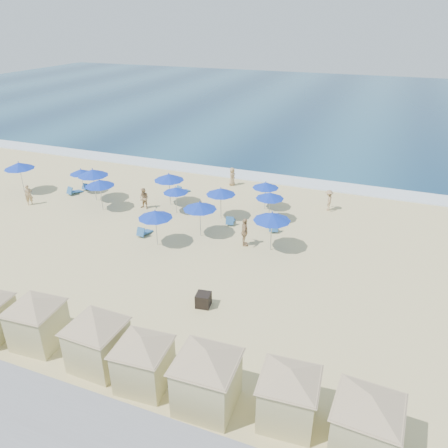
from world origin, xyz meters
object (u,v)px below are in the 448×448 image
at_px(beachgoer_4, 232,176).
at_px(cabana_3, 143,355).
at_px(umbrella_10, 270,196).
at_px(cabana_2, 96,334).
at_px(umbrella_9, 266,185).
at_px(umbrella_6, 155,214).
at_px(cabana_4, 207,371).
at_px(beachgoer_3, 329,200).
at_px(cabana_6, 367,417).
at_px(umbrella_2, 81,172).
at_px(umbrella_0, 19,166).
at_px(beachgoer_0, 29,195).
at_px(cabana_5, 289,388).
at_px(beachgoer_1, 144,199).
at_px(umbrella_7, 221,191).
at_px(beachgoer_2, 245,232).
at_px(umbrella_1, 93,172).
at_px(umbrella_5, 176,190).
at_px(umbrella_11, 272,217).
at_px(trash_bin, 203,300).
at_px(umbrella_8, 200,206).
at_px(umbrella_4, 169,177).
at_px(umbrella_3, 99,183).
at_px(cabana_1, 36,315).

bearing_deg(beachgoer_4, cabana_3, -170.83).
xyz_separation_m(umbrella_10, beachgoer_4, (-5.04, 5.92, -1.19)).
distance_m(cabana_2, beachgoer_4, 22.53).
bearing_deg(umbrella_9, umbrella_6, -121.02).
bearing_deg(cabana_4, umbrella_10, 98.10).
relative_size(cabana_4, umbrella_10, 2.04).
height_order(cabana_4, beachgoer_3, cabana_4).
bearing_deg(cabana_6, umbrella_2, 145.88).
height_order(umbrella_0, beachgoer_0, umbrella_0).
relative_size(cabana_5, beachgoer_1, 2.60).
distance_m(umbrella_7, beachgoer_1, 6.28).
relative_size(beachgoer_1, beachgoer_2, 0.87).
bearing_deg(umbrella_2, cabana_6, -34.12).
xyz_separation_m(umbrella_1, umbrella_5, (7.14, 0.18, -0.52)).
bearing_deg(umbrella_11, beachgoer_2, -178.41).
height_order(trash_bin, umbrella_0, umbrella_0).
bearing_deg(umbrella_5, umbrella_8, -40.74).
height_order(beachgoer_2, beachgoer_4, beachgoer_2).
distance_m(umbrella_5, umbrella_10, 6.99).
relative_size(trash_bin, cabana_6, 0.16).
distance_m(trash_bin, umbrella_10, 11.20).
distance_m(umbrella_10, beachgoer_3, 5.24).
distance_m(beachgoer_0, beachgoer_3, 23.24).
relative_size(umbrella_4, umbrella_5, 1.24).
distance_m(umbrella_1, umbrella_3, 2.08).
relative_size(umbrella_0, umbrella_6, 1.09).
bearing_deg(beachgoer_3, umbrella_1, -79.71).
bearing_deg(umbrella_1, beachgoer_1, -0.03).
height_order(trash_bin, beachgoer_2, beachgoer_2).
bearing_deg(cabana_2, cabana_4, -3.19).
bearing_deg(beachgoer_1, cabana_1, -71.14).
xyz_separation_m(cabana_4, cabana_5, (3.02, 0.43, -0.14)).
height_order(cabana_3, umbrella_4, cabana_3).
height_order(cabana_4, cabana_6, cabana_4).
bearing_deg(umbrella_0, umbrella_9, 11.63).
xyz_separation_m(cabana_3, umbrella_0, (-20.33, 14.62, 0.86)).
distance_m(trash_bin, cabana_5, 7.85).
xyz_separation_m(umbrella_4, beachgoer_2, (7.62, -4.23, -1.34)).
relative_size(trash_bin, umbrella_9, 0.32).
height_order(umbrella_4, beachgoer_0, umbrella_4).
bearing_deg(beachgoer_0, beachgoer_2, -53.86).
height_order(trash_bin, cabana_4, cabana_4).
relative_size(umbrella_8, umbrella_11, 0.95).
distance_m(cabana_5, umbrella_11, 12.95).
relative_size(umbrella_2, beachgoer_0, 1.28).
bearing_deg(beachgoer_1, umbrella_10, 13.71).
bearing_deg(beachgoer_3, beachgoer_4, -110.29).
distance_m(cabana_3, umbrella_6, 11.91).
distance_m(trash_bin, beachgoer_1, 13.45).
bearing_deg(umbrella_9, cabana_6, -64.17).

